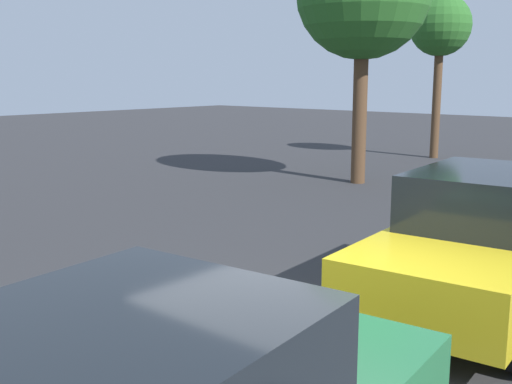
% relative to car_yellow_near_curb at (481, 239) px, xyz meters
% --- Properties ---
extents(ground_plane, '(80.00, 80.00, 0.00)m').
position_rel_car_yellow_near_curb_xyz_m(ground_plane, '(-2.73, 0.55, -0.83)').
color(ground_plane, '#2D2D30').
extents(lane_marking_centre, '(28.00, 0.16, 0.01)m').
position_rel_car_yellow_near_curb_xyz_m(lane_marking_centre, '(0.27, 0.55, -0.82)').
color(lane_marking_centre, '#E0D14C').
extents(car_yellow_near_curb, '(4.62, 2.33, 1.65)m').
position_rel_car_yellow_near_curb_xyz_m(car_yellow_near_curb, '(0.00, 0.00, 0.00)').
color(car_yellow_near_curb, gold).
rests_on(car_yellow_near_curb, ground_plane).
extents(tree_left_verge, '(2.05, 2.05, 5.48)m').
position_rel_car_yellow_near_curb_xyz_m(tree_left_verge, '(12.94, 6.63, 3.54)').
color(tree_left_verge, '#513823').
rests_on(tree_left_verge, ground_plane).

